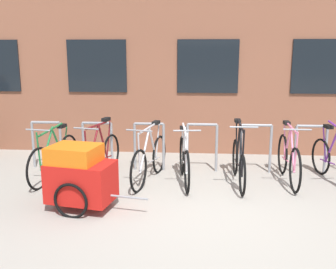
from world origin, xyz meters
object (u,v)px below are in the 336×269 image
bicycle_black (239,161)px  bike_trailer (80,176)px  bicycle_purple (335,161)px  bicycle_silver (150,159)px  bicycle_green (55,158)px  bicycle_maroon (100,157)px  bicycle_white (184,160)px  bicycle_pink (289,159)px

bicycle_black → bike_trailer: (-2.38, -1.30, 0.11)m
bicycle_black → bicycle_purple: bearing=5.7°
bicycle_silver → bike_trailer: 1.55m
bicycle_silver → bike_trailer: bearing=-123.1°
bicycle_black → bicycle_green: bearing=-179.3°
bicycle_maroon → bicycle_white: bearing=-2.0°
bicycle_black → bike_trailer: bearing=-151.4°
bicycle_maroon → bike_trailer: bearing=-87.5°
bike_trailer → bicycle_black: bearing=28.6°
bicycle_white → bicycle_silver: bicycle_white is taller
bicycle_pink → bicycle_purple: size_ratio=1.06×
bicycle_black → bicycle_white: bicycle_black is taller
bicycle_white → bicycle_green: bearing=-179.2°
bicycle_white → bicycle_silver: size_ratio=0.98×
bicycle_pink → bicycle_black: (-0.87, -0.16, -0.02)m
bicycle_maroon → bike_trailer: size_ratio=1.15×
bicycle_maroon → bicycle_pink: 3.32m
bicycle_purple → bicycle_silver: (-3.20, -0.17, 0.01)m
bicycle_silver → bike_trailer: bicycle_silver is taller
bicycle_white → bicycle_pink: bearing=5.3°
bicycle_pink → bicycle_purple: 0.79m
bicycle_green → bike_trailer: (0.85, -1.26, 0.10)m
bicycle_silver → bike_trailer: size_ratio=1.18×
bicycle_pink → bicycle_green: bearing=-177.2°
bicycle_white → bicycle_silver: 0.60m
bicycle_black → bicycle_purple: size_ratio=1.05×
bicycle_silver → bicycle_black: bearing=0.2°
bicycle_green → bicycle_silver: size_ratio=0.97×
bicycle_black → bicycle_maroon: bearing=179.0°
bicycle_maroon → bicycle_green: size_ratio=1.01×
bicycle_black → bicycle_white: size_ratio=1.02×
bicycle_maroon → bicycle_purple: bearing=1.7°
bicycle_pink → bicycle_black: 0.89m
bicycle_maroon → bike_trailer: (0.06, -1.34, 0.09)m
bicycle_maroon → bicycle_pink: bicycle_maroon is taller
bicycle_white → bike_trailer: bearing=-138.3°
bicycle_black → bicycle_purple: (1.66, 0.17, -0.01)m
bicycle_white → bike_trailer: (-1.45, -1.29, 0.10)m
bicycle_maroon → bicycle_pink: size_ratio=0.97×
bicycle_purple → bicycle_silver: bearing=-177.0°
bicycle_pink → bike_trailer: 3.57m
bicycle_maroon → bicycle_purple: bicycle_purple is taller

